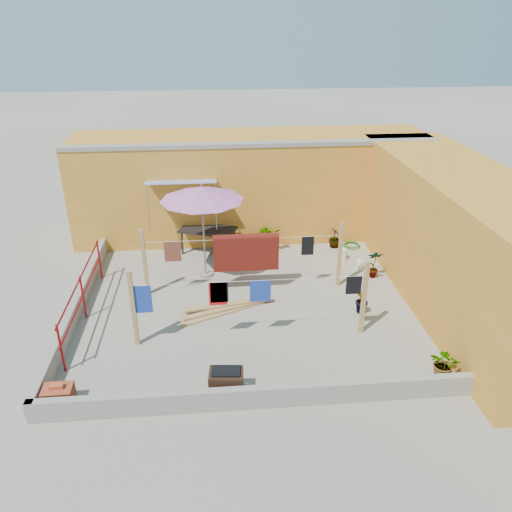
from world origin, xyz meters
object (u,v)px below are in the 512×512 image
object	(u,v)px
outdoor_table	(208,231)
plant_back_a	(268,237)
brick_stack	(59,396)
water_jug_b	(343,254)
white_basin	(243,392)
green_hose	(352,245)
water_jug_a	(360,265)
patio_umbrella	(202,194)
brazier	(226,383)

from	to	relation	value
outdoor_table	plant_back_a	distance (m)	1.83
brick_stack	plant_back_a	size ratio (longest dim) A/B	0.65
brick_stack	water_jug_b	xyz separation A→B (m)	(6.72, 5.54, -0.04)
white_basin	green_hose	xyz separation A→B (m)	(3.84, 6.40, -0.00)
outdoor_table	water_jug_a	bearing A→B (deg)	-20.01
patio_umbrella	green_hose	distance (m)	5.33
white_basin	plant_back_a	bearing A→B (deg)	79.36
outdoor_table	brazier	bearing A→B (deg)	-87.32
brick_stack	white_basin	bearing A→B (deg)	0.00
brick_stack	water_jug_a	distance (m)	8.55
brazier	water_jug_b	distance (m)	6.63
white_basin	plant_back_a	distance (m)	6.52
plant_back_a	water_jug_b	bearing A→B (deg)	-21.88
green_hose	outdoor_table	bearing A→B (deg)	-180.00
white_basin	water_jug_a	xyz separation A→B (m)	(3.65, 4.85, 0.09)
brick_stack	water_jug_a	xyz separation A→B (m)	(7.04, 4.85, -0.07)
outdoor_table	brazier	distance (m)	6.42
patio_umbrella	water_jug_a	distance (m)	4.89
white_basin	brick_stack	bearing A→B (deg)	180.00
water_jug_a	green_hose	distance (m)	1.56
brick_stack	green_hose	world-z (taller)	brick_stack
green_hose	plant_back_a	xyz separation A→B (m)	(-2.64, -0.00, 0.39)
brick_stack	brazier	world-z (taller)	brazier
brazier	white_basin	xyz separation A→B (m)	(0.31, 0.00, -0.24)
outdoor_table	plant_back_a	xyz separation A→B (m)	(1.81, 0.00, -0.27)
patio_umbrella	water_jug_b	size ratio (longest dim) A/B	7.10
patio_umbrella	green_hose	bearing A→B (deg)	18.39
patio_umbrella	white_basin	world-z (taller)	patio_umbrella
patio_umbrella	plant_back_a	world-z (taller)	patio_umbrella
outdoor_table	white_basin	bearing A→B (deg)	-84.59
water_jug_a	brick_stack	bearing A→B (deg)	-145.43
brick_stack	water_jug_b	world-z (taller)	brick_stack
brazier	water_jug_b	bearing A→B (deg)	56.73
water_jug_b	plant_back_a	bearing A→B (deg)	158.12
water_jug_a	brazier	bearing A→B (deg)	-129.19
outdoor_table	plant_back_a	world-z (taller)	plant_back_a
outdoor_table	white_basin	world-z (taller)	outdoor_table
water_jug_b	plant_back_a	size ratio (longest dim) A/B	0.44
patio_umbrella	water_jug_b	xyz separation A→B (m)	(4.03, 0.66, -2.20)
outdoor_table	water_jug_b	bearing A→B (deg)	-12.25
water_jug_b	green_hose	distance (m)	1.00
water_jug_a	patio_umbrella	bearing A→B (deg)	179.49
brazier	plant_back_a	size ratio (longest dim) A/B	0.79
brazier	brick_stack	bearing A→B (deg)	180.00
green_hose	water_jug_a	bearing A→B (deg)	-97.15
white_basin	green_hose	bearing A→B (deg)	59.02
brick_stack	water_jug_b	bearing A→B (deg)	39.52
patio_umbrella	brazier	size ratio (longest dim) A/B	3.91
water_jug_b	patio_umbrella	bearing A→B (deg)	-170.77
water_jug_a	plant_back_a	distance (m)	2.91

